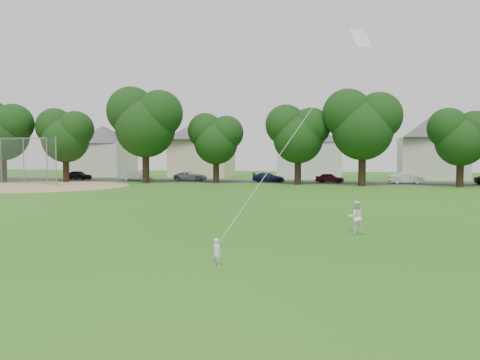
% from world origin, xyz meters
% --- Properties ---
extents(ground, '(160.00, 160.00, 0.00)m').
position_xyz_m(ground, '(0.00, 0.00, 0.00)').
color(ground, '#1C5D15').
rests_on(ground, ground).
extents(street, '(90.00, 7.00, 0.01)m').
position_xyz_m(street, '(0.00, 42.00, 0.01)').
color(street, '#2D2D30').
rests_on(street, ground).
extents(dirt_infield, '(18.00, 18.00, 0.02)m').
position_xyz_m(dirt_infield, '(-26.00, 28.00, 0.01)').
color(dirt_infield, '#9E7F51').
rests_on(dirt_infield, ground).
extents(toddler, '(0.35, 0.30, 0.82)m').
position_xyz_m(toddler, '(1.05, -1.58, 0.41)').
color(toddler, white).
rests_on(toddler, ground).
extents(older_boy, '(0.77, 0.67, 1.35)m').
position_xyz_m(older_boy, '(5.08, 5.01, 0.68)').
color(older_boy, white).
rests_on(older_boy, ground).
extents(kite, '(2.62, 3.79, 10.63)m').
position_xyz_m(kite, '(3.12, 1.72, 4.22)').
color(kite, white).
rests_on(kite, ground).
extents(baseball_backstop, '(11.69, 2.67, 5.12)m').
position_xyz_m(baseball_backstop, '(-30.65, 31.04, 2.56)').
color(baseball_backstop, gray).
rests_on(baseball_backstop, ground).
extents(tree_row, '(82.99, 8.79, 11.44)m').
position_xyz_m(tree_row, '(1.31, 35.92, 6.51)').
color(tree_row, black).
rests_on(tree_row, ground).
extents(parked_cars, '(70.51, 2.07, 1.28)m').
position_xyz_m(parked_cars, '(3.30, 41.00, 0.59)').
color(parked_cars, black).
rests_on(parked_cars, ground).
extents(house_row, '(75.99, 12.30, 10.10)m').
position_xyz_m(house_row, '(0.48, 52.00, 4.87)').
color(house_row, beige).
rests_on(house_row, ground).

